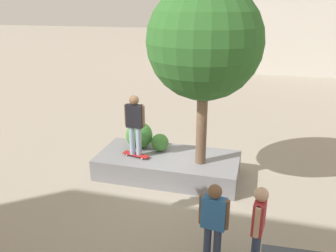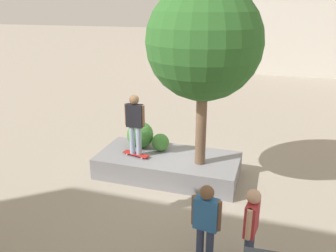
% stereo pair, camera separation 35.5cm
% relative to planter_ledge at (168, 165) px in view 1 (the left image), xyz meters
% --- Properties ---
extents(ground_plane, '(120.00, 120.00, 0.00)m').
position_rel_planter_ledge_xyz_m(ground_plane, '(-0.37, 0.22, -0.30)').
color(ground_plane, '#9E9384').
extents(planter_ledge, '(3.98, 1.85, 0.60)m').
position_rel_planter_ledge_xyz_m(planter_ledge, '(0.00, 0.00, 0.00)').
color(planter_ledge, gray).
rests_on(planter_ledge, ground).
extents(plaza_tree, '(2.85, 2.85, 4.63)m').
position_rel_planter_ledge_xyz_m(plaza_tree, '(-0.96, 0.17, 3.49)').
color(plaza_tree, brown).
rests_on(plaza_tree, planter_ledge).
extents(boxwood_shrub, '(0.79, 0.79, 0.79)m').
position_rel_planter_ledge_xyz_m(boxwood_shrub, '(0.98, -0.36, 0.70)').
color(boxwood_shrub, '#3D7A33').
rests_on(boxwood_shrub, planter_ledge).
extents(hedge_clump, '(0.51, 0.51, 0.51)m').
position_rel_planter_ledge_xyz_m(hedge_clump, '(0.33, -0.29, 0.56)').
color(hedge_clump, '#3D7A33').
rests_on(hedge_clump, planter_ledge).
extents(skateboard, '(0.83, 0.39, 0.07)m').
position_rel_planter_ledge_xyz_m(skateboard, '(0.86, 0.29, 0.36)').
color(skateboard, '#A51E1E').
rests_on(skateboard, planter_ledge).
extents(skateboarder, '(0.58, 0.26, 1.71)m').
position_rel_planter_ledge_xyz_m(skateboarder, '(0.86, 0.29, 1.36)').
color(skateboarder, '#8C9EB7').
rests_on(skateboarder, skateboard).
extents(bystander_watching, '(0.56, 0.26, 1.67)m').
position_rel_planter_ledge_xyz_m(bystander_watching, '(-1.75, 3.22, 0.67)').
color(bystander_watching, navy).
rests_on(bystander_watching, ground).
extents(pedestrian_crossing, '(0.26, 0.56, 1.67)m').
position_rel_planter_ledge_xyz_m(pedestrian_crossing, '(-2.54, 3.10, 0.67)').
color(pedestrian_crossing, navy).
rests_on(pedestrian_crossing, ground).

